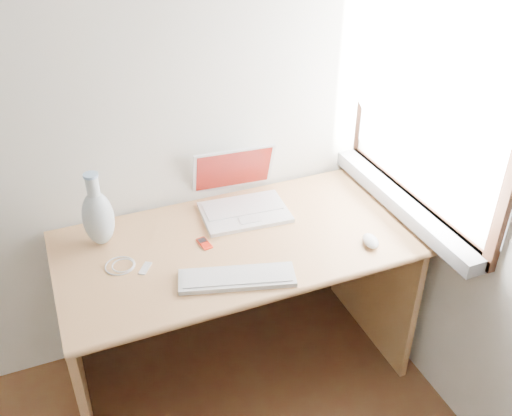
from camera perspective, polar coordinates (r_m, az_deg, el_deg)
name	(u,v)px	position (r m, az deg, el deg)	size (l,w,h in m)	color
window	(425,91)	(2.26, 16.52, 11.16)	(0.11, 0.99, 1.10)	white
desk	(230,270)	(2.44, -2.66, -6.21)	(1.39, 0.70, 0.74)	tan
laptop	(241,197)	(2.41, -1.56, 1.06)	(0.37, 0.32, 0.24)	white
external_keyboard	(237,278)	(2.06, -1.90, -6.98)	(0.44, 0.24, 0.02)	silver
mouse	(371,241)	(2.27, 11.39, -3.25)	(0.06, 0.10, 0.03)	white
ipod	(204,243)	(2.24, -5.19, -3.54)	(0.05, 0.09, 0.01)	red
cable_coil	(120,266)	(2.18, -13.44, -5.63)	(0.11, 0.11, 0.01)	silver
remote	(145,268)	(2.15, -11.02, -5.93)	(0.03, 0.07, 0.01)	silver
vase	(98,216)	(2.25, -15.53, -0.78)	(0.12, 0.12, 0.31)	silver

